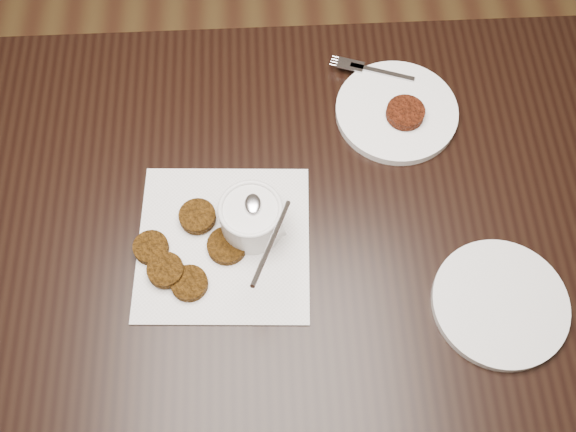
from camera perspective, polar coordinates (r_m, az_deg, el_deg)
The scene contains 7 objects.
floor at distance 1.78m, azimuth -1.99°, elevation -13.09°, with size 4.00×4.00×0.00m, color brown.
table at distance 1.43m, azimuth -3.76°, elevation -8.03°, with size 1.39×0.89×0.75m, color black.
napkin at distance 1.08m, azimuth -5.61°, elevation -2.33°, with size 0.28×0.28×0.00m, color white.
sauce_ramekin at distance 1.02m, azimuth -3.31°, elevation 0.71°, with size 0.13×0.13×0.14m, color white, non-canonical shape.
patty_cluster at distance 1.06m, azimuth -8.86°, elevation -3.59°, with size 0.21×0.21×0.02m, color #673A0D, non-canonical shape.
plate_with_patty at distance 1.20m, azimuth 9.48°, elevation 9.19°, with size 0.22×0.22×0.03m, color white, non-canonical shape.
plate_empty at distance 1.08m, azimuth 17.98°, elevation -7.24°, with size 0.21×0.21×0.01m, color silver.
Camera 1 is at (0.04, -0.42, 1.73)m, focal length 40.85 mm.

